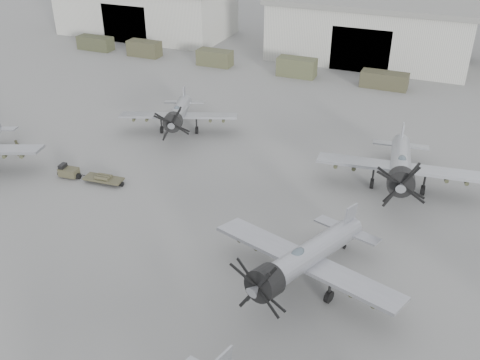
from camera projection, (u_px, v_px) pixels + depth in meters
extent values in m
plane|color=#595957|center=(148.00, 357.00, 30.17)|extent=(220.00, 220.00, 0.00)
cube|color=#B0B0A5|center=(146.00, 9.00, 90.72)|extent=(28.00, 14.00, 8.00)
cube|color=black|center=(125.00, 24.00, 85.78)|extent=(8.12, 0.40, 6.00)
cube|color=#B0B0A5|center=(371.00, 31.00, 77.80)|extent=(28.00, 14.00, 8.00)
cube|color=slate|center=(374.00, 1.00, 75.65)|extent=(29.00, 14.80, 0.70)
cube|color=black|center=(360.00, 50.00, 72.86)|extent=(8.12, 0.40, 6.00)
cube|color=#363825|center=(96.00, 43.00, 83.32)|extent=(5.63, 2.20, 2.06)
cube|color=#3A3926|center=(144.00, 49.00, 80.24)|extent=(5.02, 2.20, 2.29)
cube|color=#40412A|center=(215.00, 58.00, 76.27)|extent=(5.00, 2.20, 2.21)
cube|color=#43462E|center=(297.00, 67.00, 72.04)|extent=(5.20, 2.20, 2.52)
cube|color=#393725|center=(384.00, 80.00, 68.17)|extent=(5.93, 2.20, 2.04)
cylinder|color=#919399|center=(311.00, 253.00, 34.66)|extent=(4.75, 11.29, 3.33)
cylinder|color=black|center=(265.00, 283.00, 30.91)|extent=(2.42, 2.19, 2.22)
cube|color=#919399|center=(306.00, 261.00, 34.36)|extent=(13.44, 6.05, 0.60)
cube|color=#919399|center=(350.00, 218.00, 37.93)|extent=(0.63, 1.74, 2.13)
ellipsoid|color=#3F4C54|center=(297.00, 254.00, 33.04)|extent=(0.98, 1.41, 0.60)
cylinder|color=black|center=(277.00, 271.00, 36.19)|extent=(0.53, 0.90, 0.85)
cylinder|color=black|center=(329.00, 297.00, 33.94)|extent=(0.53, 0.90, 0.85)
cylinder|color=black|center=(345.00, 247.00, 38.88)|extent=(0.22, 0.36, 0.34)
cylinder|color=gray|center=(179.00, 111.00, 56.18)|extent=(5.16, 10.19, 3.05)
cylinder|color=black|center=(173.00, 122.00, 51.82)|extent=(2.29, 2.12, 2.03)
cube|color=gray|center=(179.00, 115.00, 55.79)|extent=(12.17, 6.48, 0.55)
cube|color=gray|center=(184.00, 94.00, 60.10)|extent=(0.70, 1.56, 1.95)
ellipsoid|color=#3F4C54|center=(177.00, 109.00, 54.38)|extent=(0.98, 1.31, 0.55)
cylinder|color=black|center=(162.00, 130.00, 56.44)|extent=(0.54, 0.83, 0.78)
cylinder|color=black|center=(197.00, 130.00, 56.35)|extent=(0.54, 0.83, 0.78)
cylinder|color=black|center=(185.00, 113.00, 60.91)|extent=(0.22, 0.33, 0.31)
cylinder|color=#9DA0A5|center=(401.00, 161.00, 45.66)|extent=(3.13, 11.96, 3.49)
cylinder|color=black|center=(401.00, 182.00, 40.86)|extent=(2.32, 2.01, 2.32)
cube|color=#9DA0A5|center=(400.00, 167.00, 45.24)|extent=(14.15, 4.17, 0.63)
cube|color=#9DA0A5|center=(402.00, 134.00, 49.96)|extent=(0.36, 1.86, 2.23)
ellipsoid|color=#3F4C54|center=(402.00, 160.00, 43.67)|extent=(0.83, 1.41, 0.63)
cylinder|color=black|center=(372.00, 183.00, 46.44)|extent=(0.42, 0.92, 0.89)
cylinder|color=black|center=(423.00, 190.00, 45.43)|extent=(0.42, 0.92, 0.89)
cylinder|color=black|center=(398.00, 159.00, 50.90)|extent=(0.18, 0.37, 0.36)
cube|color=#3C3A27|center=(69.00, 172.00, 48.00)|extent=(1.75, 1.17, 0.74)
cube|color=black|center=(63.00, 167.00, 47.92)|extent=(0.54, 0.87, 0.46)
cylinder|color=black|center=(69.00, 175.00, 48.14)|extent=(1.15, 0.62, 0.52)
cylinder|color=black|center=(81.00, 175.00, 47.73)|extent=(1.11, 0.18, 0.07)
cube|color=#3C3A27|center=(104.00, 179.00, 47.12)|extent=(3.62, 1.61, 0.17)
cylinder|color=black|center=(104.00, 181.00, 47.23)|extent=(1.42, 0.53, 0.41)
cylinder|color=#3C3A27|center=(103.00, 177.00, 47.03)|extent=(1.32, 0.41, 0.30)
imported|color=#393925|center=(18.00, 148.00, 51.63)|extent=(0.44, 0.62, 1.62)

